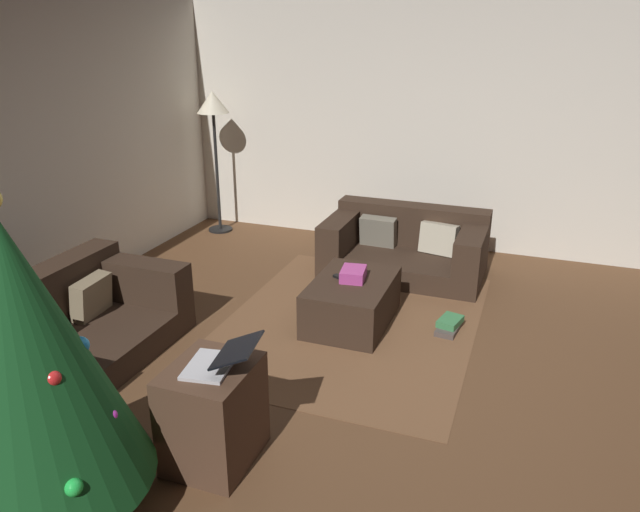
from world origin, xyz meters
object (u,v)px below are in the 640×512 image
Objects in this scene: side_table at (213,414)px; laptop at (220,360)px; couch_left at (69,328)px; book_stack at (449,325)px; couch_right at (406,247)px; tv_remote at (342,278)px; gift_box at (353,274)px; christmas_tree at (21,356)px; ottoman at (352,302)px; corner_lamp at (213,113)px.

side_table is 1.39× the size of laptop.
couch_left is 5.02× the size of book_stack.
book_stack is (2.01, -1.01, -0.25)m from side_table.
couch_right is 9.61× the size of tv_remote.
gift_box is 0.88m from book_stack.
laptop is (0.69, -0.61, -0.28)m from christmas_tree.
christmas_tree is (-2.55, 0.77, 0.74)m from ottoman.
tv_remote is at bearing -2.25° from laptop.
corner_lamp is at bearing 18.34° from christmas_tree.
corner_lamp reaches higher than laptop.
laptop is 0.26× the size of corner_lamp.
christmas_tree is 3.99× the size of laptop.
gift_box is at bearing 5.08° from ottoman.
gift_box is 0.10m from tv_remote.
christmas_tree is 5.36× the size of book_stack.
book_stack is at bearing -30.12° from christmas_tree.
laptop reaches higher than couch_right.
couch_right is 0.90× the size of christmas_tree.
tv_remote is at bearing 79.04° from couch_right.
couch_right is 1.32m from book_stack.
side_table reaches higher than ottoman.
christmas_tree is at bearing 37.83° from couch_left.
christmas_tree is 0.96m from laptop.
ottoman is at bearing -174.92° from gift_box.
ottoman is 3.61× the size of gift_box.
couch_left is at bearing 37.54° from christmas_tree.
couch_left is 3.26m from corner_lamp.
christmas_tree is at bearing 140.95° from side_table.
ottoman is at bearing 126.47° from couch_left.
couch_right is 1.72× the size of ottoman.
couch_left is 6.42× the size of gift_box.
couch_left is 0.98× the size of corner_lamp.
side_table is at bearing 173.40° from gift_box.
side_table is at bearing -159.12° from tv_remote.
book_stack is at bearing 119.47° from couch_left.
gift_box is 2.95m from corner_lamp.
ottoman is at bearing -6.80° from side_table.
couch_right is 2.59× the size of side_table.
ottoman is 1.51× the size of side_table.
book_stack is (-1.14, -0.62, -0.20)m from couch_right.
gift_box is 0.58× the size of laptop.
side_table is (-1.90, 0.22, -0.12)m from gift_box.
couch_right is at bearing -13.77° from christmas_tree.
couch_right is 1.29m from ottoman.
couch_right is at bearing -7.72° from gift_box.
laptop reaches higher than side_table.
christmas_tree reaches higher than laptop.
tv_remote is (0.00, 0.09, 0.20)m from ottoman.
ottoman reaches higher than book_stack.
side_table is 0.36m from laptop.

